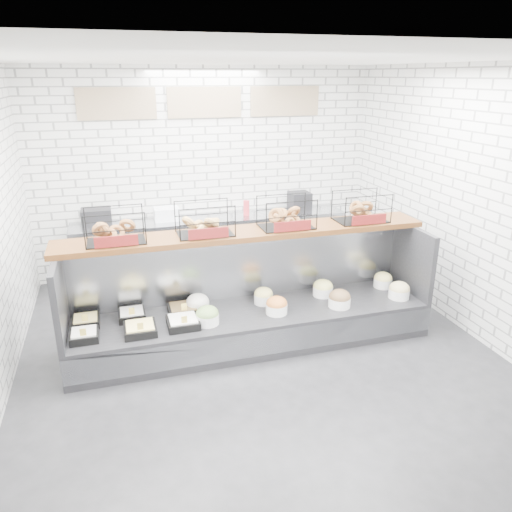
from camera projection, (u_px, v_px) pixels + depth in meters
name	position (u px, v px, depth m)	size (l,w,h in m)	color
ground	(260.00, 355.00, 5.42)	(5.50, 5.50, 0.00)	black
room_shell	(244.00, 156.00, 5.26)	(5.02, 5.51, 3.01)	silver
display_case	(251.00, 314.00, 5.62)	(4.00, 0.90, 1.20)	black
bagel_shelf	(247.00, 221.00, 5.42)	(4.10, 0.50, 0.40)	#3E200D
prep_counter	(212.00, 245.00, 7.45)	(4.00, 0.60, 1.20)	#93969B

